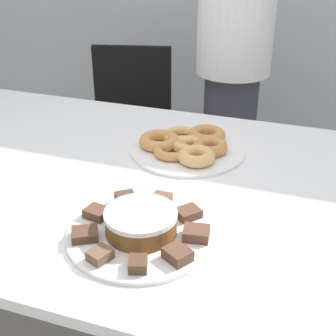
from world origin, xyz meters
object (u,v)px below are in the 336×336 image
office_chair_left (130,144)px  plate_donuts (188,150)px  plate_cake (141,234)px  person_standing (234,58)px  frosted_cake (141,222)px

office_chair_left → plate_donuts: (0.51, -0.69, 0.36)m
plate_donuts → plate_cake: bearing=-86.4°
person_standing → frosted_cake: bearing=-88.2°
person_standing → frosted_cake: (0.04, -1.16, -0.09)m
office_chair_left → plate_cake: office_chair_left is taller
person_standing → frosted_cake: 1.16m
office_chair_left → frosted_cake: bearing=-79.0°
office_chair_left → frosted_cake: size_ratio=5.13×
plate_cake → frosted_cake: (0.00, 0.00, 0.03)m
person_standing → office_chair_left: (-0.51, 0.00, -0.48)m
plate_cake → plate_donuts: size_ratio=0.96×
plate_donuts → person_standing: bearing=90.6°
person_standing → plate_cake: person_standing is taller
person_standing → plate_donuts: bearing=-89.4°
office_chair_left → plate_donuts: 0.93m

